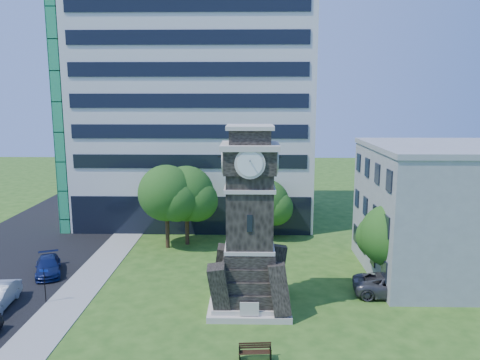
{
  "coord_description": "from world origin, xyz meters",
  "views": [
    {
      "loc": [
        2.95,
        -27.82,
        14.04
      ],
      "look_at": [
        2.24,
        8.4,
        7.54
      ],
      "focal_mm": 35.0,
      "sensor_mm": 36.0,
      "label": 1
    }
  ],
  "objects_px": {
    "park_bench": "(255,351)",
    "street_sign": "(45,282)",
    "car_street_north": "(48,266)",
    "clock_tower": "(250,231)",
    "car_east_lot": "(394,285)"
  },
  "relations": [
    {
      "from": "car_east_lot",
      "to": "street_sign",
      "type": "bearing_deg",
      "value": 99.22
    },
    {
      "from": "clock_tower",
      "to": "car_east_lot",
      "type": "relative_size",
      "value": 2.15
    },
    {
      "from": "park_bench",
      "to": "clock_tower",
      "type": "bearing_deg",
      "value": 88.41
    },
    {
      "from": "car_street_north",
      "to": "park_bench",
      "type": "bearing_deg",
      "value": -57.96
    },
    {
      "from": "park_bench",
      "to": "street_sign",
      "type": "height_order",
      "value": "street_sign"
    },
    {
      "from": "car_street_north",
      "to": "park_bench",
      "type": "height_order",
      "value": "car_street_north"
    },
    {
      "from": "car_street_north",
      "to": "street_sign",
      "type": "bearing_deg",
      "value": -90.38
    },
    {
      "from": "park_bench",
      "to": "car_east_lot",
      "type": "bearing_deg",
      "value": 35.64
    },
    {
      "from": "park_bench",
      "to": "street_sign",
      "type": "relative_size",
      "value": 0.72
    },
    {
      "from": "clock_tower",
      "to": "park_bench",
      "type": "bearing_deg",
      "value": -87.33
    },
    {
      "from": "clock_tower",
      "to": "park_bench",
      "type": "xyz_separation_m",
      "value": [
        0.31,
        -6.59,
        -4.8
      ]
    },
    {
      "from": "street_sign",
      "to": "car_east_lot",
      "type": "bearing_deg",
      "value": 5.0
    },
    {
      "from": "car_street_north",
      "to": "street_sign",
      "type": "height_order",
      "value": "street_sign"
    },
    {
      "from": "car_street_north",
      "to": "street_sign",
      "type": "distance_m",
      "value": 5.69
    },
    {
      "from": "street_sign",
      "to": "car_street_north",
      "type": "bearing_deg",
      "value": 112.71
    }
  ]
}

